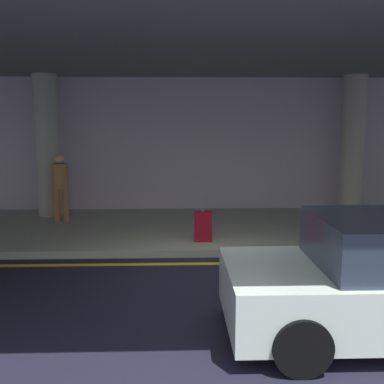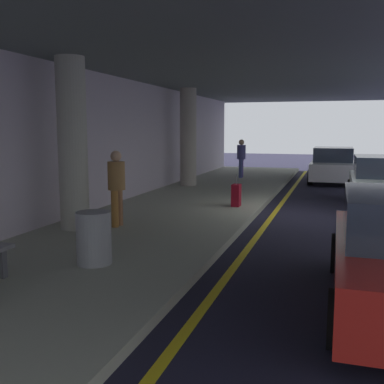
% 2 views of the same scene
% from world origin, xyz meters
% --- Properties ---
extents(ground_plane, '(60.00, 60.00, 0.00)m').
position_xyz_m(ground_plane, '(0.00, 0.00, 0.00)').
color(ground_plane, '#1E1D2E').
extents(sidewalk, '(26.00, 4.20, 0.15)m').
position_xyz_m(sidewalk, '(0.00, 3.10, 0.07)').
color(sidewalk, '#A0A38F').
rests_on(sidewalk, ground).
extents(lane_stripe_yellow, '(26.00, 0.14, 0.01)m').
position_xyz_m(lane_stripe_yellow, '(0.00, 0.62, 0.00)').
color(lane_stripe_yellow, yellow).
rests_on(lane_stripe_yellow, ground).
extents(support_column_left_mid, '(0.62, 0.62, 3.65)m').
position_xyz_m(support_column_left_mid, '(-4.00, 4.43, 1.97)').
color(support_column_left_mid, '#A2A194').
rests_on(support_column_left_mid, sidewalk).
extents(support_column_center, '(0.62, 0.62, 3.65)m').
position_xyz_m(support_column_center, '(4.00, 4.43, 1.97)').
color(support_column_center, '#A79F92').
rests_on(support_column_center, sidewalk).
extents(ceiling_overhang, '(28.00, 13.20, 0.30)m').
position_xyz_m(ceiling_overhang, '(0.00, 2.60, 3.95)').
color(ceiling_overhang, slate).
rests_on(ceiling_overhang, support_column_far_left).
extents(terminal_back_wall, '(26.00, 0.30, 3.80)m').
position_xyz_m(terminal_back_wall, '(0.00, 5.35, 1.90)').
color(terminal_back_wall, '#B6AABA').
rests_on(terminal_back_wall, ground).
extents(traveler_with_luggage, '(0.38, 0.38, 1.68)m').
position_xyz_m(traveler_with_luggage, '(-3.52, 3.66, 1.11)').
color(traveler_with_luggage, '#98622A').
rests_on(traveler_with_luggage, sidewalk).
extents(suitcase_upright_primary, '(0.36, 0.22, 0.90)m').
position_xyz_m(suitcase_upright_primary, '(-0.12, 1.69, 0.46)').
color(suitcase_upright_primary, maroon).
rests_on(suitcase_upright_primary, sidewalk).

